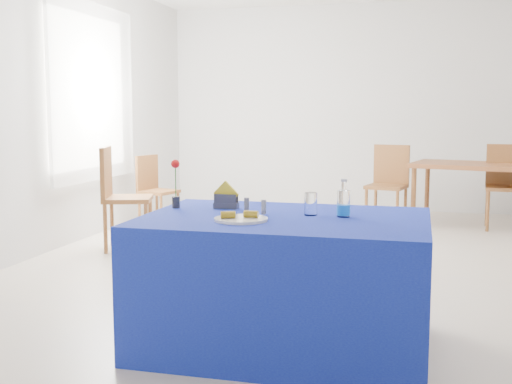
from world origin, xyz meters
TOP-DOWN VIEW (x-y plane):
  - floor at (0.00, 0.00)m, footprint 7.00×7.00m
  - room_shell at (0.00, 0.00)m, footprint 7.00×7.00m
  - window_pane at (-2.47, 0.80)m, footprint 0.04×1.50m
  - curtain at (-2.40, 0.80)m, footprint 0.04×1.75m
  - plate at (0.02, -2.10)m, footprint 0.29×0.29m
  - drinking_glass at (0.36, -1.82)m, footprint 0.07×0.07m
  - salt_shaker at (0.09, -1.85)m, footprint 0.03×0.03m
  - pepper_shaker at (-0.03, -1.80)m, footprint 0.03×0.03m
  - blue_table at (0.23, -1.91)m, footprint 1.60×1.10m
  - water_bottle at (0.55, -1.83)m, footprint 0.08×0.08m
  - napkin_holder at (-0.18, -1.69)m, footprint 0.16×0.06m
  - rose_vase at (-0.49, -1.75)m, footprint 0.05×0.05m
  - oak_table at (1.57, 2.38)m, footprint 1.50×1.15m
  - chair_bg_left at (0.61, 2.29)m, footprint 0.51×0.51m
  - chair_bg_right at (1.93, 2.42)m, footprint 0.46×0.46m
  - chair_win_a at (-1.89, 0.27)m, footprint 0.57×0.57m
  - chair_win_b at (-2.07, 1.55)m, footprint 0.46×0.46m
  - banana_pieces at (0.02, -2.10)m, footprint 0.20×0.10m

SIDE VIEW (x-z plane):
  - floor at x=0.00m, z-range 0.00..0.00m
  - blue_table at x=0.23m, z-range 0.00..0.76m
  - chair_win_b at x=-2.07m, z-range 0.07..0.90m
  - chair_bg_left at x=0.61m, z-range 0.07..1.03m
  - chair_bg_right at x=1.93m, z-range 0.08..1.05m
  - chair_win_a at x=-1.89m, z-range 0.08..1.09m
  - oak_table at x=1.57m, z-range 0.30..1.06m
  - plate at x=0.02m, z-range 0.76..0.77m
  - banana_pieces at x=0.02m, z-range 0.78..0.81m
  - salt_shaker at x=0.09m, z-range 0.76..0.84m
  - pepper_shaker at x=-0.03m, z-range 0.76..0.84m
  - napkin_holder at x=-0.18m, z-range 0.72..0.89m
  - drinking_glass at x=0.36m, z-range 0.76..0.89m
  - water_bottle at x=0.55m, z-range 0.72..0.94m
  - rose_vase at x=-0.49m, z-range 0.76..1.06m
  - window_pane at x=-2.47m, z-range 0.75..2.35m
  - curtain at x=-2.40m, z-range 0.62..2.48m
  - room_shell at x=0.00m, z-range -1.75..5.25m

